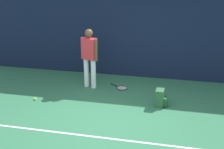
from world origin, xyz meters
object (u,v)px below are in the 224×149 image
tennis_player (89,55)px  tennis_ball_near_player (35,99)px  tennis_racket (121,88)px  backpack (160,98)px

tennis_player → tennis_ball_near_player: (-1.17, -1.15, -0.93)m
tennis_player → tennis_racket: 1.31m
tennis_player → tennis_ball_near_player: 1.89m
tennis_player → tennis_ball_near_player: size_ratio=25.76×
backpack → tennis_ball_near_player: (-3.23, -0.37, -0.18)m
tennis_ball_near_player → tennis_racket: bearing=31.0°
tennis_player → tennis_racket: bearing=22.4°
backpack → tennis_ball_near_player: size_ratio=6.67×
tennis_player → tennis_racket: size_ratio=2.77×
tennis_player → backpack: 2.32m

